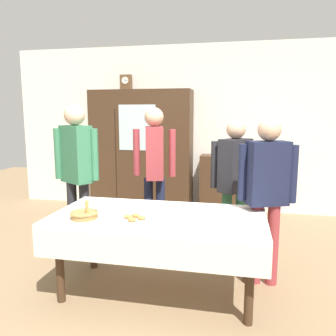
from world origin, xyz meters
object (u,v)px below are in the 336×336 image
(person_beside_shelf, at_px, (154,162))
(person_near_right_end, at_px, (235,176))
(wall_cabinet, at_px, (142,151))
(spoon_front_edge, at_px, (233,209))
(pastry_plate, at_px, (134,219))
(bookshelf_low, at_px, (232,185))
(mantel_clock, at_px, (126,82))
(tea_cup_near_left, at_px, (233,213))
(dining_table, at_px, (158,226))
(person_behind_table_left, at_px, (267,186))
(tea_cup_near_right, at_px, (82,207))
(spoon_mid_left, at_px, (174,206))
(tea_cup_center, at_px, (182,209))
(person_by_cabinet, at_px, (77,165))
(bread_basket, at_px, (84,214))
(spoon_far_right, at_px, (218,212))
(tea_cup_far_left, at_px, (102,207))
(book_stack, at_px, (233,154))
(tea_cup_far_right, at_px, (112,211))

(person_beside_shelf, relative_size, person_near_right_end, 1.09)
(wall_cabinet, bearing_deg, spoon_front_edge, -55.94)
(pastry_plate, bearing_deg, bookshelf_low, 75.53)
(mantel_clock, xyz_separation_m, pastry_plate, (0.99, -2.77, -1.35))
(tea_cup_near_left, height_order, pastry_plate, tea_cup_near_left)
(dining_table, height_order, person_behind_table_left, person_behind_table_left)
(tea_cup_near_right, height_order, spoon_mid_left, tea_cup_near_right)
(wall_cabinet, height_order, tea_cup_near_right, wall_cabinet)
(tea_cup_center, bearing_deg, person_near_right_end, 60.10)
(person_by_cabinet, bearing_deg, person_near_right_end, 8.59)
(tea_cup_center, bearing_deg, person_by_cabinet, 157.66)
(wall_cabinet, xyz_separation_m, person_by_cabinet, (-0.19, -1.91, 0.05))
(spoon_mid_left, relative_size, person_behind_table_left, 0.08)
(bread_basket, bearing_deg, wall_cabinet, 96.44)
(mantel_clock, xyz_separation_m, tea_cup_near_left, (1.78, -2.46, -1.34))
(mantel_clock, bearing_deg, person_by_cabinet, -88.44)
(tea_cup_near_left, bearing_deg, person_behind_table_left, 41.67)
(mantel_clock, height_order, bread_basket, mantel_clock)
(tea_cup_center, distance_m, spoon_far_right, 0.33)
(tea_cup_center, height_order, person_behind_table_left, person_behind_table_left)
(pastry_plate, height_order, spoon_mid_left, pastry_plate)
(mantel_clock, xyz_separation_m, bread_basket, (0.56, -2.79, -1.33))
(dining_table, xyz_separation_m, pastry_plate, (-0.15, -0.18, 0.11))
(person_beside_shelf, xyz_separation_m, person_by_cabinet, (-0.77, -0.46, 0.02))
(tea_cup_far_left, height_order, tea_cup_near_left, same)
(person_behind_table_left, bearing_deg, spoon_far_right, -156.75)
(bread_basket, bearing_deg, dining_table, 19.39)
(dining_table, distance_m, tea_cup_near_left, 0.66)
(mantel_clock, bearing_deg, person_beside_shelf, -60.26)
(wall_cabinet, relative_size, tea_cup_near_left, 15.17)
(mantel_clock, relative_size, pastry_plate, 0.86)
(tea_cup_near_right, distance_m, person_by_cabinet, 0.80)
(tea_cup_near_right, height_order, spoon_front_edge, tea_cup_near_right)
(tea_cup_near_left, bearing_deg, dining_table, -168.23)
(tea_cup_near_right, bearing_deg, bread_basket, -60.16)
(spoon_front_edge, bearing_deg, tea_cup_center, -160.08)
(spoon_far_right, relative_size, spoon_mid_left, 1.00)
(bread_basket, distance_m, person_beside_shelf, 1.40)
(spoon_far_right, bearing_deg, book_stack, 88.37)
(bookshelf_low, xyz_separation_m, tea_cup_far_right, (-0.97, -2.68, 0.28))
(dining_table, xyz_separation_m, spoon_mid_left, (0.08, 0.32, 0.10))
(spoon_mid_left, relative_size, person_beside_shelf, 0.07)
(tea_cup_far_left, relative_size, tea_cup_near_right, 1.00)
(tea_cup_near_right, distance_m, pastry_plate, 0.61)
(wall_cabinet, height_order, bread_basket, wall_cabinet)
(dining_table, distance_m, bookshelf_low, 2.71)
(tea_cup_near_left, height_order, tea_cup_near_right, same)
(person_beside_shelf, xyz_separation_m, person_near_right_end, (0.95, -0.20, -0.09))
(mantel_clock, bearing_deg, book_stack, 1.71)
(book_stack, distance_m, tea_cup_center, 2.52)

